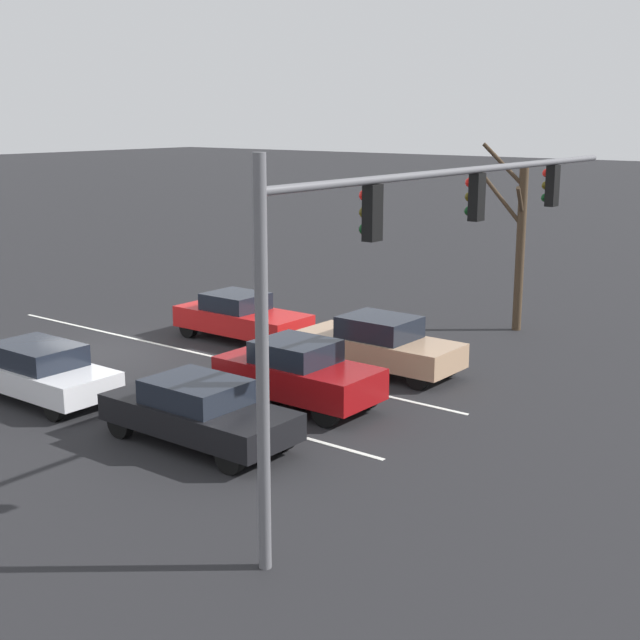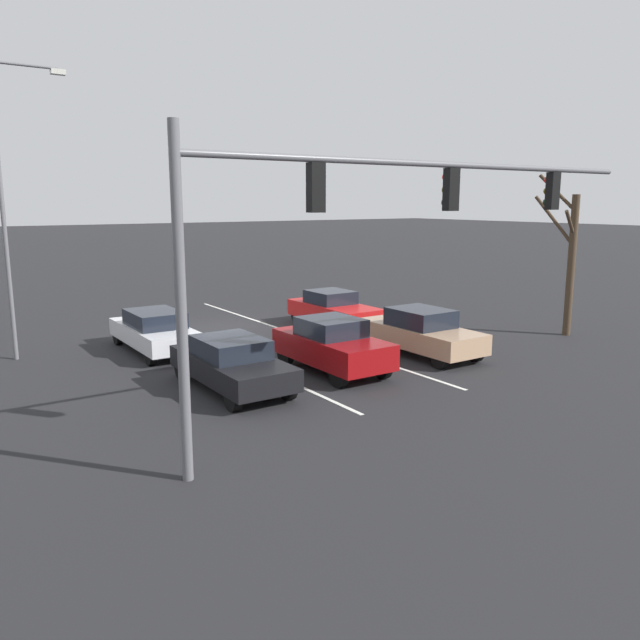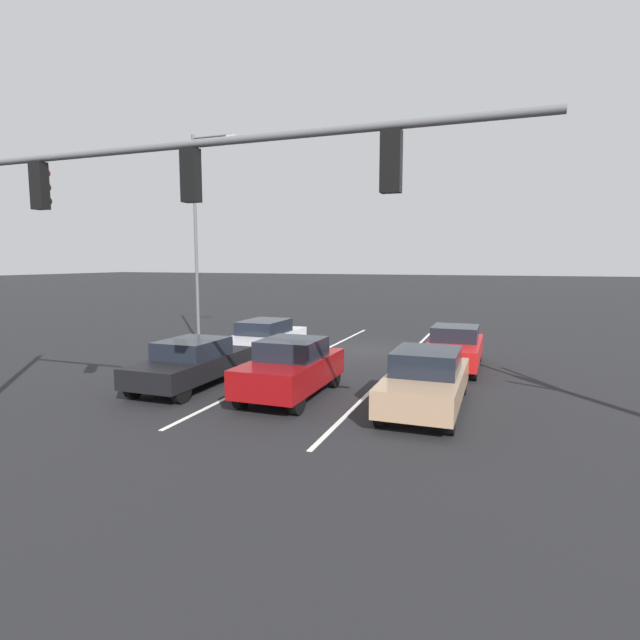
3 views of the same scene
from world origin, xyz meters
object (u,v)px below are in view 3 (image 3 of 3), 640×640
(car_red_leftlane_second, at_px, (454,347))
(car_white_rightlane_second, at_px, (265,337))
(car_black_rightlane_front, at_px, (192,362))
(traffic_signal_gantry, at_px, (97,209))
(car_tan_leftlane_front, at_px, (426,380))
(street_lamp_right_shoulder, at_px, (200,226))
(car_maroon_midlane_front, at_px, (291,368))

(car_red_leftlane_second, bearing_deg, car_white_rightlane_second, -0.07)
(car_black_rightlane_front, relative_size, traffic_signal_gantry, 0.35)
(car_tan_leftlane_front, relative_size, street_lamp_right_shoulder, 0.50)
(car_red_leftlane_second, xyz_separation_m, car_white_rightlane_second, (7.43, -0.01, -0.02))
(car_maroon_midlane_front, xyz_separation_m, traffic_signal_gantry, (2.16, 4.59, 3.95))
(car_tan_leftlane_front, height_order, street_lamp_right_shoulder, street_lamp_right_shoulder)
(car_black_rightlane_front, height_order, street_lamp_right_shoulder, street_lamp_right_shoulder)
(car_tan_leftlane_front, bearing_deg, street_lamp_right_shoulder, -31.39)
(car_tan_leftlane_front, distance_m, street_lamp_right_shoulder, 13.80)
(car_tan_leftlane_front, distance_m, traffic_signal_gantry, 8.52)
(car_maroon_midlane_front, bearing_deg, car_white_rightlane_second, -57.20)
(traffic_signal_gantry, bearing_deg, car_white_rightlane_second, -82.25)
(car_black_rightlane_front, xyz_separation_m, car_red_leftlane_second, (-7.19, -5.41, 0.00))
(car_black_rightlane_front, bearing_deg, car_maroon_midlane_front, 178.94)
(car_white_rightlane_second, bearing_deg, car_black_rightlane_front, 92.57)
(car_maroon_midlane_front, height_order, car_red_leftlane_second, car_maroon_midlane_front)
(car_tan_leftlane_front, bearing_deg, car_white_rightlane_second, -36.49)
(car_black_rightlane_front, xyz_separation_m, car_maroon_midlane_front, (-3.28, 0.06, 0.09))
(car_red_leftlane_second, bearing_deg, car_maroon_midlane_front, 54.48)
(car_red_leftlane_second, bearing_deg, traffic_signal_gantry, 58.92)
(car_tan_leftlane_front, relative_size, traffic_signal_gantry, 0.36)
(traffic_signal_gantry, bearing_deg, car_black_rightlane_front, -76.38)
(car_maroon_midlane_front, distance_m, car_white_rightlane_second, 6.51)
(car_tan_leftlane_front, relative_size, car_maroon_midlane_front, 1.14)
(car_white_rightlane_second, xyz_separation_m, street_lamp_right_shoulder, (3.91, -1.45, 4.60))
(street_lamp_right_shoulder, bearing_deg, car_tan_leftlane_front, 148.61)
(car_black_rightlane_front, xyz_separation_m, traffic_signal_gantry, (-1.13, 4.65, 4.04))
(car_white_rightlane_second, bearing_deg, car_tan_leftlane_front, 143.51)
(car_black_rightlane_front, bearing_deg, street_lamp_right_shoulder, -58.85)
(car_maroon_midlane_front, bearing_deg, car_black_rightlane_front, -1.06)
(car_tan_leftlane_front, height_order, car_black_rightlane_front, car_tan_leftlane_front)
(car_white_rightlane_second, relative_size, street_lamp_right_shoulder, 0.49)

